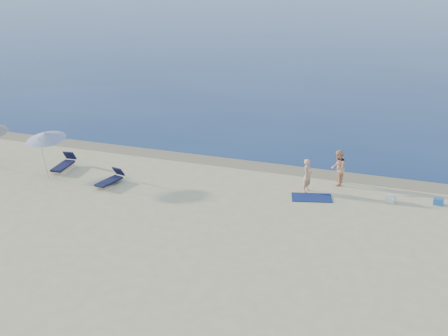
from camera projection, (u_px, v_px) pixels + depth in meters
The scene contains 10 objects.
sea at pixel (385, 17), 101.01m from camera, with size 240.00×160.00×0.01m, color #0D2350.
wet_sand_strip at pixel (270, 167), 29.98m from camera, with size 240.00×1.60×0.00m, color #847254.
person_left at pixel (308, 176), 26.60m from camera, with size 0.60×0.39×1.65m, color tan.
person_right at pixel (338, 168), 27.39m from camera, with size 0.86×0.67×1.78m, color tan.
beach_towel at pixel (312, 198), 26.20m from camera, with size 1.85×1.03×0.03m, color #101C50.
white_bag at pixel (391, 199), 25.72m from camera, with size 0.38×0.33×0.33m, color silver.
blue_cooler at pixel (439, 202), 25.45m from camera, with size 0.42×0.30×0.30m, color #1D59A0.
umbrella_near at pixel (46, 136), 27.78m from camera, with size 2.27×2.30×2.59m.
lounger_left at pixel (64, 164), 29.58m from camera, with size 0.78×1.87×0.80m.
lounger_right at pixel (111, 180), 27.61m from camera, with size 0.87×1.75×0.74m.
Camera 1 is at (6.93, -7.85, 10.69)m, focal length 45.00 mm.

